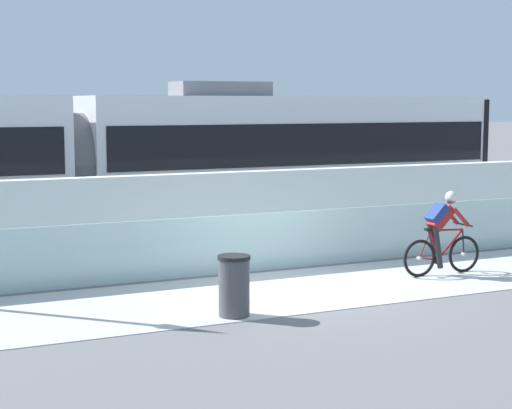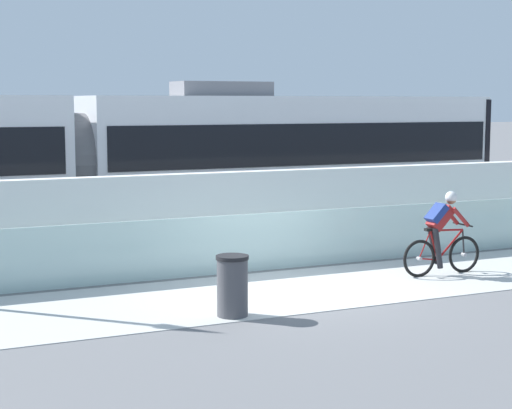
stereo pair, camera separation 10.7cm
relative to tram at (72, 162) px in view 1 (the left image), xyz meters
The scene contains 9 objects.
ground_plane 7.51m from the tram, 70.50° to the right, with size 200.00×200.00×0.00m, color slate.
bike_path_deck 7.51m from the tram, 70.50° to the right, with size 32.00×3.20×0.01m, color beige.
glass_parapet 5.71m from the tram, 64.13° to the right, with size 32.00×0.05×1.14m, color silver.
concrete_barrier_wall 4.13m from the tram, 52.84° to the right, with size 32.00×0.36×1.81m, color white.
tram_rail_near 3.16m from the tram, 16.48° to the right, with size 32.00×0.08×0.01m, color #595654.
tram_rail_far 3.16m from the tram, 16.48° to the left, with size 32.00×0.08×0.01m, color #595654.
tram is the anchor object (origin of this frame).
cyclist_on_bike 8.85m from the tram, 51.28° to the right, with size 1.77×0.58×1.61m.
trash_bin 8.24m from the tram, 85.80° to the right, with size 0.51×0.51×0.96m.
Camera 1 is at (-6.97, -13.00, 3.30)m, focal length 59.56 mm.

